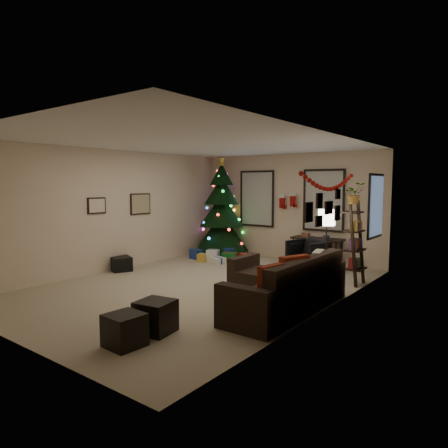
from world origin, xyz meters
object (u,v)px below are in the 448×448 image
Objects in this scene: bookshelf at (356,244)px; desk_chair at (308,255)px; christmas_tree at (222,214)px; sofa at (283,289)px; desk at (317,241)px.

desk_chair is at bearing 152.61° from bookshelf.
christmas_tree is 1.68× the size of bookshelf.
sofa is 2.86m from desk_chair.
desk_chair is (0.07, -0.65, -0.24)m from desk.
sofa is at bearing -102.26° from bookshelf.
christmas_tree is at bearing -172.92° from desk_chair.
christmas_tree reaches higher than desk.
christmas_tree is at bearing -174.37° from desk.
bookshelf is at bearing -14.68° from christmas_tree.
sofa is at bearing -57.40° from desk_chair.
desk is 0.70m from desk_chair.
desk_chair is at bearing 107.54° from sofa.
christmas_tree reaches higher than desk_chair.
bookshelf is (1.31, -0.68, 0.44)m from desk_chair.
sofa is 3.76× the size of desk_chair.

